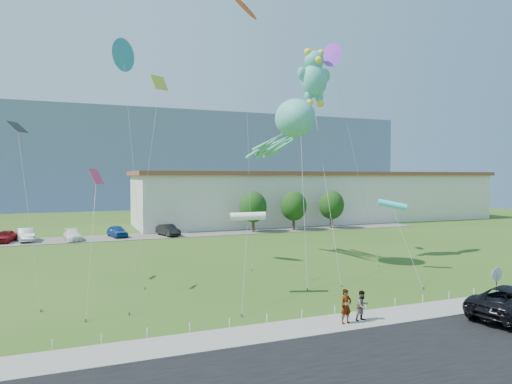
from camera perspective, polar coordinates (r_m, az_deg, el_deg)
ground at (r=26.53m, az=6.41°, el=-14.44°), size 160.00×160.00×0.00m
road at (r=20.20m, az=17.82°, el=-19.80°), size 80.00×8.00×0.06m
sidewalk at (r=24.23m, az=9.59°, el=-15.94°), size 80.00×2.50×0.10m
parking_strip at (r=59.16m, az=-9.80°, el=-5.29°), size 70.00×6.00×0.06m
hill_ridge at (r=143.04m, az=-16.85°, el=3.92°), size 160.00×50.00×25.00m
warehouse at (r=76.61m, az=8.12°, el=-0.55°), size 61.00×15.00×8.20m
stop_sign at (r=28.74m, az=27.87°, el=-9.54°), size 0.80×0.07×2.50m
rope_fence at (r=25.37m, az=7.84°, el=-14.63°), size 26.05×0.05×0.50m
tree_near at (r=60.72m, az=-0.35°, el=-1.89°), size 3.60×3.60×5.47m
tree_mid at (r=63.14m, az=4.74°, el=-1.74°), size 3.60×3.60×5.47m
tree_far at (r=66.02m, az=9.41°, el=-1.60°), size 3.60×3.60×5.47m
pedestrian_left at (r=24.01m, az=11.19°, el=-13.84°), size 0.67×0.48×1.73m
pedestrian_right at (r=24.65m, az=13.15°, el=-13.65°), size 0.84×0.70×1.54m
parked_car_red at (r=58.69m, az=-28.84°, el=-4.87°), size 2.30×4.19×1.35m
parked_car_silver at (r=58.46m, az=-26.83°, el=-4.80°), size 2.29×4.66×1.47m
parked_car_white at (r=57.17m, az=-21.96°, el=-5.00°), size 2.27×4.43×1.23m
parked_car_blue at (r=58.50m, az=-16.96°, el=-4.71°), size 2.55×4.37×1.40m
parked_car_black at (r=58.16m, az=-10.95°, el=-4.69°), size 2.55×4.53×1.41m
octopus_kite at (r=38.71m, az=4.04°, el=7.94°), size 4.23×14.26×13.79m
teddy_bear_kite at (r=41.51m, az=7.28°, el=14.15°), size 4.56×10.30×18.64m
small_kite_black at (r=34.24m, az=-27.43°, el=5.24°), size 2.45×8.03×11.27m
small_kite_cyan at (r=37.73m, az=16.70°, el=-1.58°), size 2.38×7.04×5.68m
small_kite_white at (r=28.41m, az=-1.03°, el=-3.12°), size 2.14×5.08×5.44m
small_kite_orange at (r=44.44m, az=-1.45°, el=21.43°), size 2.60×6.87×23.65m
small_kite_yellow at (r=30.27m, az=-12.38°, el=10.32°), size 3.26×5.74×14.03m
small_kite_blue at (r=39.62m, az=-16.21°, el=15.56°), size 1.80×8.72×17.95m
small_kite_purple at (r=43.17m, az=9.64°, el=16.04°), size 2.55×5.63×19.14m
small_kite_pink at (r=30.09m, az=-19.44°, el=0.45°), size 1.54×6.56×7.91m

